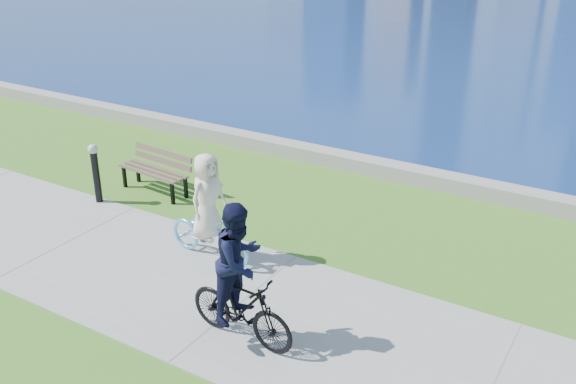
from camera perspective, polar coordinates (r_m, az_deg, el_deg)
name	(u,v)px	position (r m, az deg, el deg)	size (l,w,h in m)	color
ground	(240,303)	(10.50, -4.27, -9.84)	(320.00, 320.00, 0.00)	#37681B
concrete_path	(240,303)	(10.50, -4.27, -9.80)	(80.00, 3.50, 0.02)	gray
seawall	(392,170)	(15.30, 9.23, 1.90)	(90.00, 0.50, 0.35)	gray
park_bench	(157,168)	(14.52, -11.60, 2.13)	(1.82, 0.77, 0.92)	black
bollard_lamp	(95,170)	(14.18, -16.74, 1.92)	(0.21, 0.21, 1.33)	black
cyclist_woman	(209,221)	(11.44, -7.05, -2.56)	(0.78, 1.85, 2.00)	#60BBE9
cyclist_man	(240,286)	(9.18, -4.28, -8.30)	(0.70, 1.81, 2.19)	black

